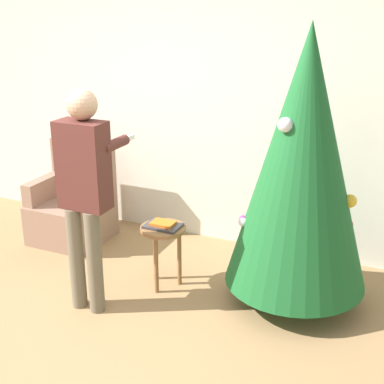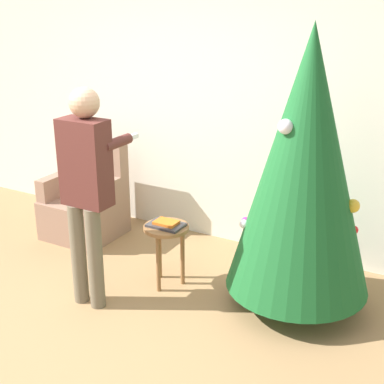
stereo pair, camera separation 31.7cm
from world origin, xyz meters
TOP-DOWN VIEW (x-y plane):
  - ground_plane at (0.00, 0.00)m, footprint 14.00×14.00m
  - wall_back at (0.00, 2.23)m, footprint 8.00×0.06m
  - christmas_tree at (1.33, 1.37)m, footprint 1.11×1.11m
  - armchair at (-1.00, 1.63)m, footprint 0.69×0.66m
  - person_standing at (-0.11, 0.63)m, footprint 0.40×0.57m
  - side_stool at (0.27, 1.14)m, footprint 0.38×0.38m
  - laptop at (0.27, 1.14)m, footprint 0.29×0.20m
  - book at (0.27, 1.14)m, footprint 0.19×0.14m

SIDE VIEW (x-z plane):
  - ground_plane at x=0.00m, z-range 0.00..0.00m
  - armchair at x=-1.00m, z-range -0.15..0.82m
  - side_stool at x=0.27m, z-range 0.17..0.71m
  - laptop at x=0.27m, z-range 0.54..0.56m
  - book at x=0.27m, z-range 0.56..0.58m
  - person_standing at x=-0.11m, z-range 0.16..1.88m
  - christmas_tree at x=1.33m, z-range 0.09..2.27m
  - wall_back at x=0.00m, z-range 0.00..2.70m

